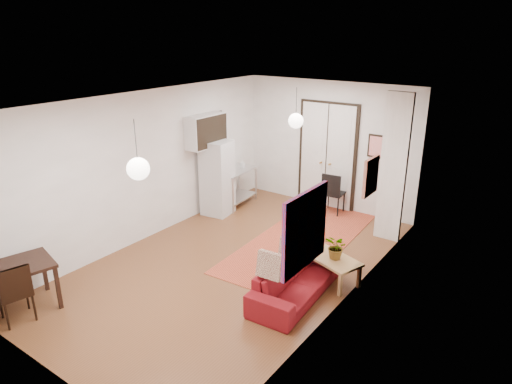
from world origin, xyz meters
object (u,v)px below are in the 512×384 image
Objects in this scene: coffee_table at (331,260)px; dining_table at (3,274)px; dining_chair_near at (20,285)px; fridge at (217,178)px; black_side_chair at (336,188)px; kitchen_counter at (236,182)px; dining_chair_far at (20,285)px; sofa at (296,280)px.

dining_table is (-3.42, -3.58, 0.28)m from coffee_table.
dining_chair_near is at bearing -132.35° from coffee_table.
fridge is 1.76× the size of black_side_chair.
black_side_chair reaches higher than dining_chair_near.
dining_table is at bearing -54.95° from dining_chair_near.
black_side_chair is at bearing 29.45° from fridge.
coffee_table is 3.90m from kitchen_counter.
kitchen_counter is 5.45m from dining_table.
kitchen_counter is at bearing 151.36° from coffee_table.
fridge is 1.84× the size of dining_chair_near.
coffee_table is at bearing 152.20° from dining_chair_far.
kitchen_counter is 1.28× the size of dining_chair_far.
sofa is 3.72m from black_side_chair.
dining_table is at bearing -98.00° from fridge.
dining_table is at bearing 66.87° from black_side_chair.
dining_table reaches higher than coffee_table.
coffee_table is 3.10m from black_side_chair.
fridge reaches higher than sofa.
black_side_chair is (2.12, 6.39, -0.09)m from dining_table.
kitchen_counter is (-3.42, 1.87, 0.18)m from coffee_table.
sofa is at bearing -44.56° from kitchen_counter.
fridge is at bearing 160.85° from coffee_table.
dining_chair_near is 1.00× the size of dining_chair_far.
fridge is 4.77m from dining_table.
dining_chair_far is at bearing 20.50° from dining_table.
dining_table is at bearing -54.95° from dining_chair_far.
dining_chair_near is 0.00m from dining_chair_far.
kitchen_counter is (-3.19, 2.61, 0.27)m from sofa.
dining_table is (0.00, -5.45, 0.11)m from kitchen_counter.
kitchen_counter is at bearing 82.00° from fridge.
sofa is 4.13m from kitchen_counter.
sofa is 1.29× the size of dining_table.
black_side_chair is (-1.08, 3.55, 0.28)m from sofa.
coffee_table is 4.73m from dining_chair_near.
kitchen_counter is 5.37m from dining_chair_far.
fridge reaches higher than kitchen_counter.
kitchen_counter is 2.32m from black_side_chair.
kitchen_counter reaches higher than dining_table.
dining_chair_far is at bearing -92.68° from kitchen_counter.
dining_chair_far is 6.57m from black_side_chair.
dining_table is 1.62× the size of dining_chair_near.
coffee_table is 4.96m from dining_table.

